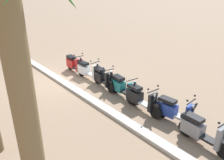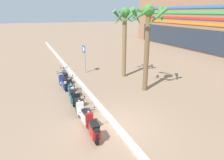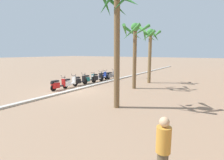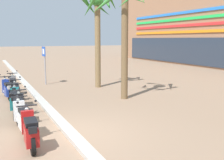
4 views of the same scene
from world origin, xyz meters
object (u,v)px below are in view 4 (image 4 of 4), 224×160
Objects in this scene: crossing_sign at (45,61)px; scooter_blue_last_in_row at (8,90)px; scooter_white_far_back at (23,119)px; scooter_grey_gap_after_mid at (13,85)px; scooter_red_tail_end at (30,131)px; palm_tree_near_sign at (98,19)px; scooter_black_mid_rear at (19,109)px; scooter_teal_second_in_line at (15,101)px; palm_tree_by_mall_entrance at (125,10)px; scooter_black_mid_front at (16,95)px.

scooter_blue_last_in_row is at bearing -36.50° from crossing_sign.
scooter_blue_last_in_row is 0.95× the size of scooter_white_far_back.
scooter_grey_gap_after_mid is 1.03× the size of scooter_blue_last_in_row.
palm_tree_near_sign reaches higher than scooter_red_tail_end.
crossing_sign is (-7.27, 2.41, 1.05)m from scooter_black_mid_rear.
scooter_teal_second_in_line is at bearing -4.40° from scooter_grey_gap_after_mid.
palm_tree_by_mall_entrance reaches higher than scooter_blue_last_in_row.
palm_tree_by_mall_entrance reaches higher than scooter_black_mid_front.
scooter_red_tail_end is at bearing -2.12° from scooter_grey_gap_after_mid.
scooter_black_mid_front is at bearing 176.33° from scooter_black_mid_rear.
scooter_grey_gap_after_mid is at bearing -127.05° from palm_tree_by_mall_entrance.
scooter_blue_last_in_row is at bearing -179.32° from scooter_white_far_back.
palm_tree_near_sign is (-6.26, 5.11, 3.58)m from scooter_white_far_back.
scooter_grey_gap_after_mid is 0.33× the size of palm_tree_near_sign.
scooter_black_mid_front is 6.21m from palm_tree_by_mall_entrance.
scooter_blue_last_in_row is 1.40m from scooter_black_mid_front.
scooter_teal_second_in_line is 1.37m from scooter_black_mid_rear.
scooter_grey_gap_after_mid and scooter_blue_last_in_row have the same top height.
scooter_black_mid_rear is at bearing 1.00° from scooter_blue_last_in_row.
scooter_blue_last_in_row is 5.18m from scooter_white_far_back.
scooter_black_mid_front is 1.01× the size of scooter_white_far_back.
crossing_sign is 0.44× the size of palm_tree_near_sign.
palm_tree_by_mall_entrance is (5.72, 2.63, 2.68)m from crossing_sign.
scooter_red_tail_end is (2.53, 0.00, 0.00)m from scooter_black_mid_rear.
scooter_blue_last_in_row and scooter_black_mid_rear have the same top height.
scooter_red_tail_end is 0.32× the size of palm_tree_near_sign.
scooter_grey_gap_after_mid is 0.97× the size of scooter_teal_second_in_line.
palm_tree_near_sign is (-2.46, 4.94, 3.56)m from scooter_black_mid_front.
scooter_grey_gap_after_mid and scooter_white_far_back have the same top height.
scooter_white_far_back is at bearing -15.83° from crossing_sign.
scooter_blue_last_in_row is 6.75m from palm_tree_by_mall_entrance.
scooter_grey_gap_after_mid is at bearing 177.21° from scooter_black_mid_front.
scooter_black_mid_rear is at bearing 179.67° from scooter_white_far_back.
scooter_black_mid_front is at bearing -101.38° from palm_tree_by_mall_entrance.
crossing_sign is at bearing 154.60° from scooter_black_mid_front.
scooter_blue_last_in_row is at bearing -179.35° from scooter_red_tail_end.
crossing_sign is (-3.35, 2.48, 1.06)m from scooter_blue_last_in_row.
scooter_teal_second_in_line is at bearing -7.95° from scooter_black_mid_front.
scooter_red_tail_end is at bearing 0.09° from scooter_teal_second_in_line.
scooter_black_mid_rear is 1.26m from scooter_white_far_back.
palm_tree_by_mall_entrance is (-2.81, 5.04, 3.73)m from scooter_white_far_back.
palm_tree_by_mall_entrance reaches higher than scooter_red_tail_end.
scooter_black_mid_front and scooter_black_mid_rear have the same top height.
scooter_black_mid_front is (1.38, 0.23, 0.02)m from scooter_blue_last_in_row.
scooter_blue_last_in_row is 0.32× the size of palm_tree_near_sign.
palm_tree_by_mall_entrance is (2.37, 5.11, 3.73)m from scooter_blue_last_in_row.
scooter_black_mid_front is 5.07m from scooter_red_tail_end.
scooter_grey_gap_after_mid is at bearing 176.78° from scooter_black_mid_rear.
palm_tree_near_sign is at bearing 178.85° from palm_tree_by_mall_entrance.
scooter_black_mid_rear and scooter_red_tail_end have the same top height.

